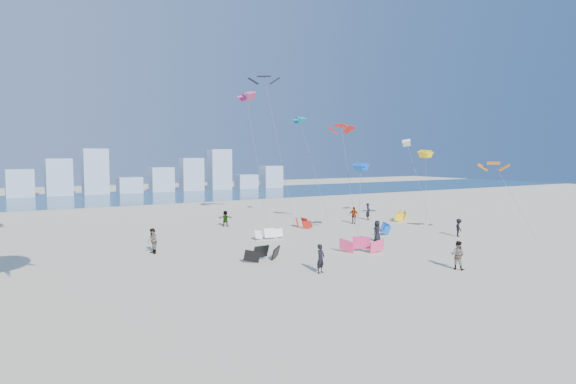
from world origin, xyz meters
TOP-DOWN VIEW (x-y plane):
  - ground at (0.00, 0.00)m, footprint 220.00×220.00m
  - ocean at (0.00, 72.00)m, footprint 220.00×220.00m
  - kitesurfer_near at (0.92, 8.66)m, footprint 0.77×0.65m
  - kitesurfer_mid at (8.99, 4.94)m, footprint 0.99×1.10m
  - kitesurfers_far at (9.20, 22.07)m, footprint 27.22×17.90m
  - grounded_kites at (10.23, 18.99)m, footprint 26.63×15.96m
  - flying_kites at (14.55, 24.25)m, footprint 19.33×24.16m
  - distant_skyline at (-1.19, 82.00)m, footprint 85.00×3.00m

SIDE VIEW (x-z plane):
  - ground at x=0.00m, z-range 0.00..0.00m
  - ocean at x=0.00m, z-range 0.01..0.01m
  - grounded_kites at x=10.23m, z-range -0.05..1.01m
  - kitesurfers_far at x=9.20m, z-range -0.07..1.83m
  - kitesurfer_near at x=0.92m, z-range 0.00..1.80m
  - kitesurfer_mid at x=8.99m, z-range 0.00..1.84m
  - distant_skyline at x=-1.19m, z-range -1.11..7.29m
  - flying_kites at x=14.55m, z-range 2.45..18.39m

